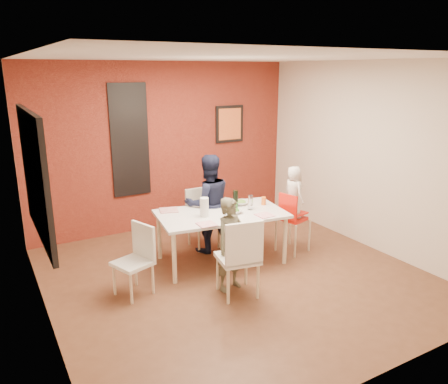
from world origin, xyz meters
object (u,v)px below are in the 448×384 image
dining_table (221,217)px  child_far (208,204)px  chair_far (201,214)px  child_near (231,244)px  high_chair (292,217)px  chair_left (137,256)px  paper_towel_roll (204,207)px  toddler (293,192)px  chair_near (240,255)px  wine_bottle (236,200)px

dining_table → child_far: child_far is taller
dining_table → chair_far: (0.03, 0.66, -0.16)m
child_near → high_chair: bearing=6.4°
dining_table → chair_left: chair_left is taller
dining_table → child_near: bearing=-111.2°
chair_left → dining_table: bearing=82.5°
child_far → paper_towel_roll: size_ratio=5.62×
child_near → child_far: (0.31, 1.16, 0.14)m
child_far → toddler: (1.03, -0.63, 0.18)m
chair_left → child_near: (0.99, -0.46, 0.10)m
chair_near → chair_far: (0.33, 1.64, -0.05)m
child_far → toddler: 1.22m
chair_far → child_near: (-0.31, -1.40, 0.09)m
chair_left → wine_bottle: bearing=81.8°
toddler → chair_left: bearing=94.2°
child_far → wine_bottle: child_far is taller
child_near → wine_bottle: bearing=40.4°
dining_table → child_far: size_ratio=1.27×
chair_left → high_chair: 2.32m
wine_bottle → paper_towel_roll: bearing=-172.6°
dining_table → paper_towel_roll: size_ratio=7.13×
child_far → chair_left: bearing=37.3°
dining_table → child_near: child_near is taller
child_near → child_far: 1.21m
chair_left → child_far: 1.51m
chair_far → paper_towel_roll: (-0.30, -0.70, 0.35)m
child_far → wine_bottle: 0.46m
dining_table → chair_left: size_ratio=2.16×
wine_bottle → paper_towel_roll: wine_bottle is taller
paper_towel_roll → toddler: bearing=-7.5°
wine_bottle → paper_towel_roll: 0.52m
chair_left → child_far: bearing=98.4°
dining_table → wine_bottle: size_ratio=6.76×
toddler → wine_bottle: toddler is taller
high_chair → dining_table: bearing=62.4°
chair_near → toddler: 1.60m
wine_bottle → dining_table: bearing=-172.4°
high_chair → chair_left: bearing=75.9°
chair_near → paper_towel_roll: bearing=-81.6°
chair_near → chair_left: (-0.98, 0.71, -0.07)m
chair_left → toddler: (2.34, 0.07, 0.43)m
chair_left → child_near: 1.10m
high_chair → child_near: child_near is taller
chair_far → child_far: (0.00, -0.24, 0.23)m
chair_left → wine_bottle: 1.60m
child_near → child_far: bearing=59.9°
chair_far → wine_bottle: 0.75m
dining_table → paper_towel_roll: bearing=-172.8°
dining_table → chair_left: bearing=-167.8°
chair_near → paper_towel_roll: size_ratio=3.78×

